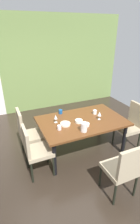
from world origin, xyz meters
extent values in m
cube|color=#2E251C|center=(0.00, 0.00, -0.01)|extent=(5.65, 5.50, 0.02)
cube|color=olive|center=(0.91, 2.70, 1.39)|extent=(3.84, 0.10, 2.79)
cube|color=brown|center=(0.28, 0.16, 0.71)|extent=(1.69, 1.08, 0.04)
cylinder|color=black|center=(-0.46, 0.60, 0.34)|extent=(0.07, 0.07, 0.69)
cylinder|color=black|center=(1.03, 0.60, 0.34)|extent=(0.07, 0.07, 0.69)
cylinder|color=black|center=(-0.46, -0.28, 0.34)|extent=(0.07, 0.07, 0.69)
cylinder|color=black|center=(1.03, -0.28, 0.34)|extent=(0.07, 0.07, 0.69)
cube|color=tan|center=(-0.68, -0.11, 0.46)|extent=(0.44, 0.44, 0.07)
cube|color=tan|center=(-0.88, -0.11, 0.70)|extent=(0.05, 0.42, 0.49)
cylinder|color=black|center=(-0.49, 0.08, 0.21)|extent=(0.04, 0.04, 0.42)
cylinder|color=black|center=(-0.49, -0.30, 0.21)|extent=(0.04, 0.04, 0.42)
cylinder|color=black|center=(-0.87, 0.08, 0.21)|extent=(0.04, 0.04, 0.42)
cylinder|color=black|center=(-0.87, -0.30, 0.21)|extent=(0.04, 0.04, 0.42)
cube|color=tan|center=(1.24, -0.11, 0.46)|extent=(0.44, 0.44, 0.07)
cube|color=tan|center=(1.44, -0.11, 0.72)|extent=(0.05, 0.42, 0.53)
cylinder|color=black|center=(1.05, -0.30, 0.21)|extent=(0.04, 0.04, 0.42)
cylinder|color=black|center=(1.05, 0.08, 0.21)|extent=(0.04, 0.04, 0.42)
cylinder|color=black|center=(1.43, -0.30, 0.21)|extent=(0.04, 0.04, 0.42)
cylinder|color=black|center=(1.43, 0.08, 0.21)|extent=(0.04, 0.04, 0.42)
cube|color=tan|center=(-0.68, 0.42, 0.46)|extent=(0.44, 0.44, 0.07)
cube|color=tan|center=(-0.88, 0.42, 0.74)|extent=(0.05, 0.42, 0.57)
cylinder|color=black|center=(-0.49, 0.61, 0.21)|extent=(0.04, 0.04, 0.42)
cylinder|color=black|center=(-0.49, 0.23, 0.21)|extent=(0.04, 0.04, 0.42)
cylinder|color=black|center=(-0.87, 0.61, 0.21)|extent=(0.04, 0.04, 0.42)
cylinder|color=black|center=(-0.87, 0.23, 0.21)|extent=(0.04, 0.04, 0.42)
cube|color=tan|center=(0.32, -1.01, 0.46)|extent=(0.44, 0.44, 0.07)
cube|color=tan|center=(0.32, -1.21, 0.71)|extent=(0.42, 0.05, 0.50)
cylinder|color=black|center=(0.13, -0.82, 0.21)|extent=(0.04, 0.04, 0.42)
cylinder|color=black|center=(0.51, -0.82, 0.21)|extent=(0.04, 0.04, 0.42)
cylinder|color=black|center=(0.13, -1.20, 0.21)|extent=(0.04, 0.04, 0.42)
cylinder|color=black|center=(0.51, -1.20, 0.21)|extent=(0.04, 0.04, 0.42)
cylinder|color=silver|center=(0.61, 0.05, 0.73)|extent=(0.06, 0.06, 0.00)
cylinder|color=silver|center=(0.61, 0.05, 0.77)|extent=(0.01, 0.01, 0.08)
cone|color=silver|center=(0.61, 0.05, 0.85)|extent=(0.07, 0.07, 0.08)
cylinder|color=silver|center=(-0.22, 0.28, 0.73)|extent=(0.06, 0.06, 0.00)
cylinder|color=silver|center=(-0.22, 0.28, 0.77)|extent=(0.01, 0.01, 0.07)
cone|color=silver|center=(-0.22, 0.28, 0.85)|extent=(0.06, 0.06, 0.08)
cylinder|color=white|center=(0.19, 0.10, 0.75)|extent=(0.15, 0.15, 0.05)
cylinder|color=white|center=(-0.09, 0.11, 0.75)|extent=(0.19, 0.19, 0.05)
cylinder|color=silver|center=(0.24, -0.07, 0.75)|extent=(0.15, 0.15, 0.05)
cylinder|color=#175098|center=(0.00, 0.61, 0.77)|extent=(0.08, 0.08, 0.09)
cylinder|color=white|center=(-0.26, 0.00, 0.77)|extent=(0.07, 0.07, 0.09)
cylinder|color=white|center=(0.66, 0.30, 0.77)|extent=(0.08, 0.08, 0.09)
cylinder|color=silver|center=(0.12, -0.23, 0.81)|extent=(0.12, 0.12, 0.17)
cone|color=silver|center=(0.17, -0.23, 0.89)|extent=(0.04, 0.04, 0.03)
camera|label=1|loc=(-1.17, -2.55, 2.37)|focal=28.00mm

